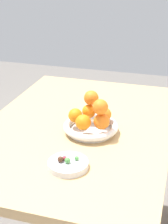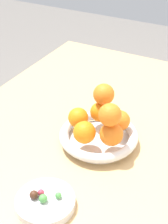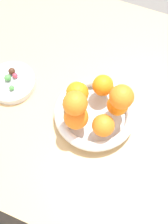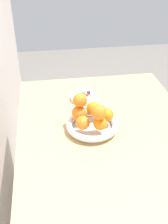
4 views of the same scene
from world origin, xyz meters
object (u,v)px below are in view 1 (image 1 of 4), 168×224
at_px(orange_5, 100,107).
at_px(orange_3, 89,111).
at_px(orange_2, 104,114).
at_px(candy_ball_2, 77,158).
at_px(candy_dish, 68,164).
at_px(orange_4, 75,115).
at_px(candy_ball_0, 64,158).
at_px(fruit_bowl, 91,128).
at_px(orange_1, 102,121).
at_px(dining_table, 78,143).
at_px(candy_ball_3, 60,159).
at_px(orange_0, 83,122).
at_px(candy_ball_1, 67,160).
at_px(orange_6, 91,98).

bearing_deg(orange_5, orange_3, -143.18).
bearing_deg(orange_2, candy_ball_2, -5.38).
xyz_separation_m(candy_dish, orange_4, (-0.25, -0.06, 0.06)).
xyz_separation_m(orange_2, orange_4, (0.04, -0.11, -0.00)).
bearing_deg(candy_ball_0, fruit_bowl, 175.32).
height_order(candy_dish, orange_4, orange_4).
bearing_deg(orange_4, orange_1, 76.18).
xyz_separation_m(orange_1, orange_3, (-0.09, -0.07, -0.00)).
height_order(fruit_bowl, orange_3, orange_3).
distance_m(orange_5, candy_ball_0, 0.25).
xyz_separation_m(orange_1, candy_ball_2, (0.21, -0.03, -0.04)).
distance_m(candy_dish, orange_1, 0.24).
relative_size(orange_1, candy_ball_2, 4.13).
distance_m(dining_table, candy_ball_3, 0.34).
relative_size(orange_5, candy_ball_3, 2.95).
height_order(dining_table, candy_ball_0, candy_ball_0).
bearing_deg(orange_1, orange_0, -69.24).
distance_m(orange_3, orange_4, 0.07).
bearing_deg(candy_ball_1, orange_6, -178.29).
height_order(candy_dish, orange_5, orange_5).
distance_m(dining_table, candy_ball_1, 0.34).
distance_m(candy_dish, orange_2, 0.31).
relative_size(orange_6, candy_ball_0, 3.92).
distance_m(candy_dish, orange_0, 0.21).
bearing_deg(candy_ball_1, candy_ball_0, -132.35).
height_order(fruit_bowl, orange_1, orange_1).
height_order(orange_2, candy_ball_1, orange_2).
bearing_deg(orange_0, candy_ball_2, 10.08).
height_order(orange_4, candy_ball_2, orange_4).
distance_m(orange_2, candy_ball_3, 0.32).
height_order(dining_table, candy_dish, candy_dish).
bearing_deg(candy_ball_1, candy_dish, -174.81).
bearing_deg(candy_ball_1, fruit_bowl, 178.91).
bearing_deg(candy_ball_0, orange_0, 178.12).
relative_size(candy_ball_1, candy_ball_2, 1.31).
bearing_deg(candy_ball_2, orange_1, 171.25).
bearing_deg(orange_4, candy_ball_1, 12.24).
distance_m(dining_table, candy_dish, 0.33).
height_order(orange_6, candy_ball_2, orange_6).
xyz_separation_m(orange_2, candy_ball_1, (0.30, -0.05, -0.04)).
height_order(orange_4, orange_6, orange_6).
bearing_deg(candy_dish, orange_0, -177.60).
height_order(candy_ball_1, candy_ball_3, same).
xyz_separation_m(orange_2, candy_ball_0, (0.29, -0.07, -0.04)).
distance_m(orange_5, candy_ball_1, 0.26).
xyz_separation_m(orange_2, candy_ball_2, (0.28, -0.03, -0.04)).
bearing_deg(orange_4, candy_ball_3, 7.07).
relative_size(candy_ball_2, candy_ball_3, 0.75).
relative_size(orange_0, candy_ball_0, 3.95).
bearing_deg(candy_dish, orange_6, -178.38).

